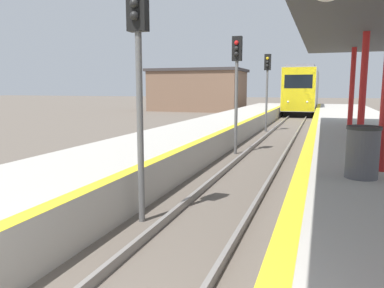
% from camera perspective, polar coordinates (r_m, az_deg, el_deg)
% --- Properties ---
extents(train, '(2.82, 17.61, 4.50)m').
position_cam_1_polar(train, '(41.18, 16.59, 7.86)').
color(train, black).
rests_on(train, ground).
extents(signal_near, '(0.36, 0.31, 4.43)m').
position_cam_1_polar(signal_near, '(6.97, -8.18, 13.11)').
color(signal_near, '#595959').
rests_on(signal_near, ground).
extents(signal_mid, '(0.36, 0.31, 4.43)m').
position_cam_1_polar(signal_mid, '(14.41, 6.82, 10.74)').
color(signal_mid, '#595959').
rests_on(signal_mid, ground).
extents(signal_far, '(0.36, 0.31, 4.43)m').
position_cam_1_polar(signal_far, '(22.16, 11.39, 9.85)').
color(signal_far, '#595959').
rests_on(signal_far, ground).
extents(station_canopy, '(3.98, 19.39, 3.59)m').
position_cam_1_polar(station_canopy, '(10.86, 26.41, 17.03)').
color(station_canopy, red).
rests_on(station_canopy, platform_right).
extents(trash_bin, '(0.61, 0.61, 0.97)m').
position_cam_1_polar(trash_bin, '(7.58, 24.54, -1.13)').
color(trash_bin, '#4C4C51').
rests_on(trash_bin, platform_right).
extents(station_building, '(10.25, 6.91, 4.59)m').
position_cam_1_polar(station_building, '(42.38, 0.94, 8.25)').
color(station_building, brown).
rests_on(station_building, ground).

